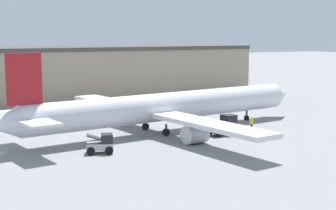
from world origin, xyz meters
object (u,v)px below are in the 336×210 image
object	(u,v)px
baggage_tug	(224,126)
belt_loader_truck	(102,144)
airplane	(162,108)
ground_crew_worker	(252,123)

from	to	relation	value
baggage_tug	belt_loader_truck	bearing A→B (deg)	-177.85
belt_loader_truck	airplane	bearing A→B (deg)	52.24
belt_loader_truck	ground_crew_worker	bearing A→B (deg)	25.48
ground_crew_worker	baggage_tug	bearing A→B (deg)	147.02
ground_crew_worker	belt_loader_truck	distance (m)	21.01
ground_crew_worker	baggage_tug	world-z (taller)	baggage_tug
ground_crew_worker	belt_loader_truck	size ratio (longest dim) A/B	0.56
airplane	baggage_tug	bearing A→B (deg)	-48.31
airplane	baggage_tug	distance (m)	8.00
airplane	ground_crew_worker	bearing A→B (deg)	-31.20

